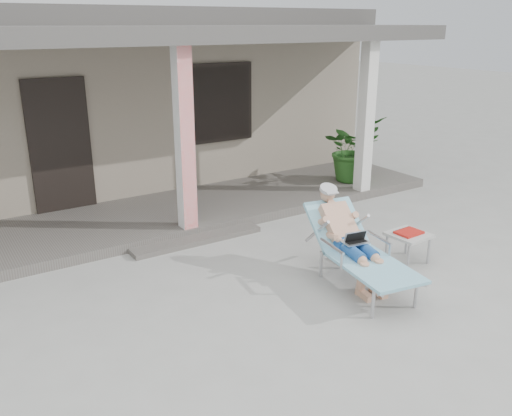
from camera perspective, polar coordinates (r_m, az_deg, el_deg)
ground at (r=6.52m, az=1.34°, el=-8.86°), size 60.00×60.00×0.00m
house at (r=11.80m, az=-16.93°, el=11.45°), size 10.40×5.40×3.30m
porch_deck at (r=8.93m, az=-9.52°, el=-0.74°), size 10.00×2.00×0.15m
porch_overhang at (r=8.37m, az=-10.40°, el=16.92°), size 10.00×2.30×2.85m
porch_step at (r=7.96m, az=-6.16°, el=-3.34°), size 2.00×0.30×0.07m
lounger at (r=6.61m, az=10.30°, el=-1.99°), size 0.94×1.84×1.16m
side_table at (r=7.44m, az=15.75°, el=-2.87°), size 0.51×0.51×0.43m
potted_palm at (r=10.53m, az=10.08°, el=6.18°), size 1.23×1.10×1.24m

